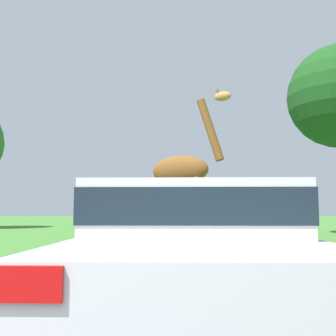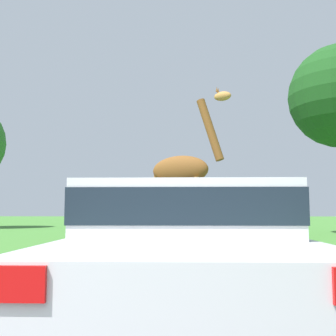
% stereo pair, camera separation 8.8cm
% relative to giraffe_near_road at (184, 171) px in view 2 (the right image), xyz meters
% --- Properties ---
extents(road, '(6.49, 120.00, 0.00)m').
position_rel_giraffe_near_road_xyz_m(road, '(-1.20, 16.19, -2.43)').
color(road, '#424244').
rests_on(road, ground).
extents(giraffe_near_road, '(2.70, 1.56, 5.08)m').
position_rel_giraffe_near_road_xyz_m(giraffe_near_road, '(0.00, 0.00, 0.00)').
color(giraffe_near_road, '#B77F3D').
rests_on(giraffe_near_road, ground).
extents(car_lead_maroon, '(1.96, 4.36, 1.42)m').
position_rel_giraffe_near_road_xyz_m(car_lead_maroon, '(-0.00, -9.60, -1.68)').
color(car_lead_maroon, silver).
rests_on(car_lead_maroon, ground).
extents(car_queue_right, '(1.77, 4.34, 1.27)m').
position_rel_giraffe_near_road_xyz_m(car_queue_right, '(-2.16, 3.13, -1.75)').
color(car_queue_right, maroon).
rests_on(car_queue_right, ground).
extents(car_queue_left, '(1.93, 4.29, 1.33)m').
position_rel_giraffe_near_road_xyz_m(car_queue_left, '(-3.37, 15.93, -1.71)').
color(car_queue_left, navy).
rests_on(car_queue_left, ground).
extents(car_far_ahead, '(1.93, 4.40, 1.36)m').
position_rel_giraffe_near_road_xyz_m(car_far_ahead, '(-0.54, 8.03, -1.71)').
color(car_far_ahead, black).
rests_on(car_far_ahead, ground).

